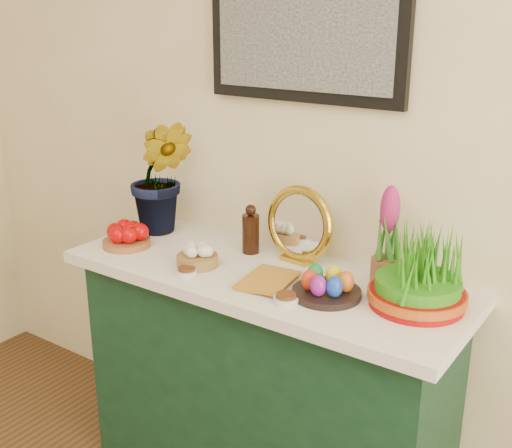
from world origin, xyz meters
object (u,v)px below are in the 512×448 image
at_px(book, 247,275).
at_px(wheatgrass_sabzeh, 419,273).
at_px(mirror, 299,225).
at_px(sideboard, 264,389).
at_px(hyacinth_green, 161,158).

distance_m(book, wheatgrass_sabzeh, 0.55).
xyz_separation_m(mirror, wheatgrass_sabzeh, (0.48, -0.11, -0.03)).
bearing_deg(mirror, sideboard, -108.01).
bearing_deg(mirror, book, -102.69).
xyz_separation_m(hyacinth_green, book, (0.54, -0.19, -0.28)).
xyz_separation_m(sideboard, wheatgrass_sabzeh, (0.52, 0.04, 0.57)).
xyz_separation_m(hyacinth_green, wheatgrass_sabzeh, (1.07, -0.06, -0.19)).
xyz_separation_m(sideboard, mirror, (0.05, 0.14, 0.60)).
distance_m(sideboard, book, 0.49).
bearing_deg(wheatgrass_sabzeh, book, -166.21).
distance_m(mirror, wheatgrass_sabzeh, 0.49).
height_order(sideboard, mirror, mirror).
height_order(book, wheatgrass_sabzeh, wheatgrass_sabzeh).
height_order(hyacinth_green, mirror, hyacinth_green).
bearing_deg(sideboard, hyacinth_green, 169.75).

